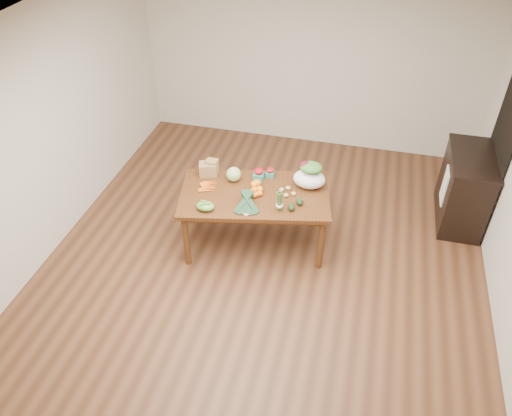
% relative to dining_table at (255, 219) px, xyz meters
% --- Properties ---
extents(floor, '(6.00, 6.00, 0.00)m').
position_rel_dining_table_xyz_m(floor, '(0.19, -0.43, -0.38)').
color(floor, brown).
rests_on(floor, ground).
extents(ceiling, '(5.00, 6.00, 0.02)m').
position_rel_dining_table_xyz_m(ceiling, '(0.19, -0.43, 2.33)').
color(ceiling, white).
rests_on(ceiling, room_walls).
extents(room_walls, '(5.02, 6.02, 2.70)m').
position_rel_dining_table_xyz_m(room_walls, '(0.19, -0.43, 0.97)').
color(room_walls, beige).
rests_on(room_walls, floor).
extents(dining_table, '(1.83, 1.25, 0.75)m').
position_rel_dining_table_xyz_m(dining_table, '(0.00, 0.00, 0.00)').
color(dining_table, '#573014').
rests_on(dining_table, floor).
extents(doorway_dark, '(0.02, 1.00, 2.10)m').
position_rel_dining_table_xyz_m(doorway_dark, '(2.67, 1.17, 0.68)').
color(doorway_dark, black).
rests_on(doorway_dark, floor).
extents(cabinet, '(0.52, 1.02, 0.94)m').
position_rel_dining_table_xyz_m(cabinet, '(2.41, 1.10, 0.10)').
color(cabinet, black).
rests_on(cabinet, floor).
extents(dish_towel, '(0.02, 0.28, 0.45)m').
position_rel_dining_table_xyz_m(dish_towel, '(2.15, 0.97, 0.18)').
color(dish_towel, white).
rests_on(dish_towel, cabinet).
extents(paper_bag, '(0.31, 0.28, 0.19)m').
position_rel_dining_table_xyz_m(paper_bag, '(-0.62, 0.22, 0.47)').
color(paper_bag, olive).
rests_on(paper_bag, dining_table).
extents(cabbage, '(0.17, 0.17, 0.17)m').
position_rel_dining_table_xyz_m(cabbage, '(-0.30, 0.19, 0.46)').
color(cabbage, '#A9C471').
rests_on(cabbage, dining_table).
extents(strawberry_basket_a, '(0.14, 0.14, 0.11)m').
position_rel_dining_table_xyz_m(strawberry_basket_a, '(-0.03, 0.29, 0.43)').
color(strawberry_basket_a, '#B50C18').
rests_on(strawberry_basket_a, dining_table).
extents(strawberry_basket_b, '(0.12, 0.12, 0.09)m').
position_rel_dining_table_xyz_m(strawberry_basket_b, '(0.09, 0.38, 0.42)').
color(strawberry_basket_b, red).
rests_on(strawberry_basket_b, dining_table).
extents(orange_a, '(0.08, 0.08, 0.08)m').
position_rel_dining_table_xyz_m(orange_a, '(-0.03, 0.11, 0.41)').
color(orange_a, '#FFAC0F').
rests_on(orange_a, dining_table).
extents(orange_b, '(0.09, 0.09, 0.09)m').
position_rel_dining_table_xyz_m(orange_b, '(-0.01, 0.14, 0.42)').
color(orange_b, orange).
rests_on(orange_b, dining_table).
extents(orange_c, '(0.08, 0.08, 0.08)m').
position_rel_dining_table_xyz_m(orange_c, '(0.05, 0.03, 0.42)').
color(orange_c, orange).
rests_on(orange_c, dining_table).
extents(mandarin_cluster, '(0.21, 0.21, 0.10)m').
position_rel_dining_table_xyz_m(mandarin_cluster, '(0.01, -0.02, 0.42)').
color(mandarin_cluster, orange).
rests_on(mandarin_cluster, dining_table).
extents(carrots, '(0.26, 0.26, 0.03)m').
position_rel_dining_table_xyz_m(carrots, '(-0.54, -0.02, 0.39)').
color(carrots, '#FC5315').
rests_on(carrots, dining_table).
extents(snap_pea_bag, '(0.20, 0.15, 0.09)m').
position_rel_dining_table_xyz_m(snap_pea_bag, '(-0.45, -0.41, 0.42)').
color(snap_pea_bag, '#5C9B34').
rests_on(snap_pea_bag, dining_table).
extents(kale_bunch, '(0.39, 0.46, 0.16)m').
position_rel_dining_table_xyz_m(kale_bunch, '(-0.01, -0.31, 0.45)').
color(kale_bunch, black).
rests_on(kale_bunch, dining_table).
extents(asparagus_bundle, '(0.10, 0.13, 0.26)m').
position_rel_dining_table_xyz_m(asparagus_bundle, '(0.33, -0.23, 0.50)').
color(asparagus_bundle, '#46853D').
rests_on(asparagus_bundle, dining_table).
extents(potato_a, '(0.05, 0.04, 0.04)m').
position_rel_dining_table_xyz_m(potato_a, '(0.29, 0.12, 0.39)').
color(potato_a, tan).
rests_on(potato_a, dining_table).
extents(potato_b, '(0.06, 0.05, 0.05)m').
position_rel_dining_table_xyz_m(potato_b, '(0.36, 0.02, 0.40)').
color(potato_b, tan).
rests_on(potato_b, dining_table).
extents(potato_c, '(0.06, 0.05, 0.05)m').
position_rel_dining_table_xyz_m(potato_c, '(0.35, 0.16, 0.40)').
color(potato_c, '#D9CD7D').
rests_on(potato_c, dining_table).
extents(potato_d, '(0.06, 0.05, 0.05)m').
position_rel_dining_table_xyz_m(potato_d, '(0.29, 0.11, 0.40)').
color(potato_d, tan).
rests_on(potato_d, dining_table).
extents(potato_e, '(0.06, 0.05, 0.05)m').
position_rel_dining_table_xyz_m(potato_e, '(0.43, 0.07, 0.40)').
color(potato_e, tan).
rests_on(potato_e, dining_table).
extents(avocado_a, '(0.10, 0.12, 0.07)m').
position_rel_dining_table_xyz_m(avocado_a, '(0.46, -0.19, 0.41)').
color(avocado_a, black).
rests_on(avocado_a, dining_table).
extents(avocado_b, '(0.10, 0.13, 0.07)m').
position_rel_dining_table_xyz_m(avocado_b, '(0.53, -0.07, 0.41)').
color(avocado_b, black).
rests_on(avocado_b, dining_table).
extents(salad_bag, '(0.42, 0.35, 0.29)m').
position_rel_dining_table_xyz_m(salad_bag, '(0.57, 0.28, 0.52)').
color(salad_bag, white).
rests_on(salad_bag, dining_table).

